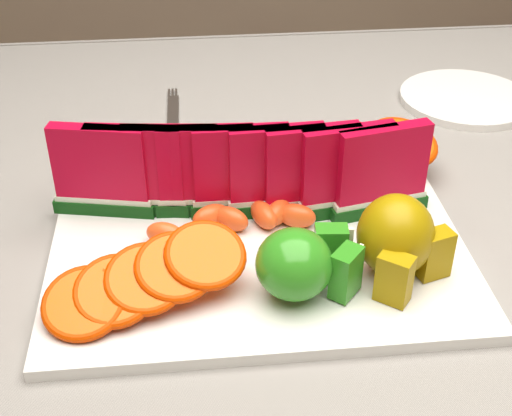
# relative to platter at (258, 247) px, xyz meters

# --- Properties ---
(table) EXTENTS (1.40, 0.90, 0.75)m
(table) POSITION_rel_platter_xyz_m (0.03, 0.08, -0.11)
(table) COLOR #432A16
(table) RESTS_ON ground
(tablecloth) EXTENTS (1.53, 1.03, 0.20)m
(tablecloth) POSITION_rel_platter_xyz_m (0.03, 0.08, -0.05)
(tablecloth) COLOR gray
(tablecloth) RESTS_ON table
(platter) EXTENTS (0.40, 0.30, 0.01)m
(platter) POSITION_rel_platter_xyz_m (0.00, 0.00, 0.00)
(platter) COLOR silver
(platter) RESTS_ON tablecloth
(apple_cluster) EXTENTS (0.11, 0.09, 0.06)m
(apple_cluster) POSITION_rel_platter_xyz_m (0.03, -0.08, 0.04)
(apple_cluster) COLOR #26820A
(apple_cluster) RESTS_ON platter
(pear_cluster) EXTENTS (0.10, 0.10, 0.08)m
(pear_cluster) POSITION_rel_platter_xyz_m (0.12, -0.06, 0.04)
(pear_cluster) COLOR #B1971A
(pear_cluster) RESTS_ON platter
(side_plate) EXTENTS (0.23, 0.23, 0.01)m
(side_plate) POSITION_rel_platter_xyz_m (0.32, 0.31, -0.00)
(side_plate) COLOR silver
(side_plate) RESTS_ON tablecloth
(fork) EXTENTS (0.02, 0.20, 0.00)m
(fork) POSITION_rel_platter_xyz_m (-0.08, 0.28, -0.00)
(fork) COLOR silver
(fork) RESTS_ON tablecloth
(watermelon_row) EXTENTS (0.39, 0.07, 0.10)m
(watermelon_row) POSITION_rel_platter_xyz_m (-0.01, 0.05, 0.05)
(watermelon_row) COLOR #103A0B
(watermelon_row) RESTS_ON platter
(orange_fan_front) EXTENTS (0.19, 0.12, 0.05)m
(orange_fan_front) POSITION_rel_platter_xyz_m (-0.10, -0.07, 0.03)
(orange_fan_front) COLOR #D05C09
(orange_fan_front) RESTS_ON platter
(orange_fan_back) EXTENTS (0.38, 0.11, 0.05)m
(orange_fan_back) POSITION_rel_platter_xyz_m (0.03, 0.13, 0.03)
(orange_fan_back) COLOR #D05C09
(orange_fan_back) RESTS_ON platter
(tangerine_segments) EXTENTS (0.17, 0.08, 0.03)m
(tangerine_segments) POSITION_rel_platter_xyz_m (-0.02, 0.02, 0.02)
(tangerine_segments) COLOR orange
(tangerine_segments) RESTS_ON platter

